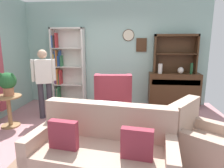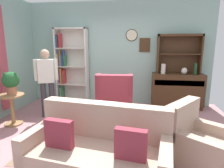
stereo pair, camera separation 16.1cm
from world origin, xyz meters
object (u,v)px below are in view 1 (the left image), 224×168
vase_tall (160,69)px  plant_stand (9,108)px  sideboard_hutch (175,48)px  person_reading (44,79)px  bookshelf (66,67)px  vase_round (181,70)px  potted_plant_large (7,82)px  armchair_floral (200,143)px  wingback_chair (113,103)px  coffee_table (105,126)px  bottle_wine (191,68)px  couch_floral (103,153)px  sideboard (174,88)px  book_stack (110,121)px

vase_tall → plant_stand: vase_tall is taller
sideboard_hutch → person_reading: (-3.07, -1.20, -0.65)m
sideboard_hutch → plant_stand: sideboard_hutch is taller
bookshelf → vase_round: (3.08, -0.15, -0.02)m
vase_tall → potted_plant_large: size_ratio=0.54×
vase_tall → armchair_floral: vase_tall is taller
wingback_chair → coffee_table: wingback_chair is taller
bookshelf → plant_stand: bookshelf is taller
sideboard_hutch → person_reading: size_ratio=0.71×
armchair_floral → person_reading: person_reading is taller
bottle_wine → bookshelf: bearing=177.0°
vase_tall → coffee_table: 2.50m
couch_floral → armchair_floral: bearing=17.7°
sideboard → sideboard_hutch: size_ratio=1.18×
sideboard_hutch → wingback_chair: bearing=-143.8°
bookshelf → sideboard_hutch: (2.95, 0.02, 0.53)m
sideboard → bottle_wine: (0.39, -0.09, 0.55)m
sideboard → sideboard_hutch: (0.00, 0.11, 1.05)m
coffee_table → book_stack: (0.09, -0.05, 0.11)m
vase_tall → couch_floral: 3.15m
sideboard → wingback_chair: bearing=-146.5°
vase_tall → armchair_floral: (0.25, -2.44, -0.76)m
bottle_wine → potted_plant_large: 4.27m
vase_tall → person_reading: 2.87m
bookshelf → vase_tall: bookshelf is taller
vase_tall → wingback_chair: vase_tall is taller
sideboard_hutch → bottle_wine: (0.39, -0.20, -0.50)m
bottle_wine → sideboard: bearing=167.1°
bookshelf → vase_tall: size_ratio=8.27×
plant_stand → coffee_table: plant_stand is taller
sideboard → bottle_wine: bottle_wine is taller
person_reading → armchair_floral: bearing=-26.0°
vase_round → couch_floral: vase_round is taller
wingback_chair → potted_plant_large: bearing=-164.9°
wingback_chair → potted_plant_large: (-2.09, -0.56, 0.54)m
potted_plant_large → bottle_wine: bearing=20.3°
person_reading → plant_stand: bearing=-135.4°
book_stack → wingback_chair: bearing=93.2°
plant_stand → book_stack: 2.24m
vase_tall → potted_plant_large: (-3.23, -1.49, -0.12)m
vase_tall → potted_plant_large: bearing=-155.2°
bottle_wine → couch_floral: bearing=-123.1°
armchair_floral → potted_plant_large: bearing=164.8°
bookshelf → vase_tall: (2.56, -0.17, 0.02)m
bookshelf → person_reading: (-0.12, -1.18, -0.12)m
potted_plant_large → coffee_table: 2.23m
bookshelf → plant_stand: bearing=-111.0°
vase_tall → vase_round: size_ratio=1.49×
bottle_wine → sideboard_hutch: bearing=153.0°
vase_round → couch_floral: size_ratio=0.09×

